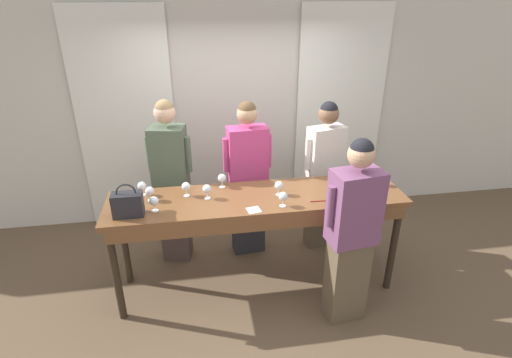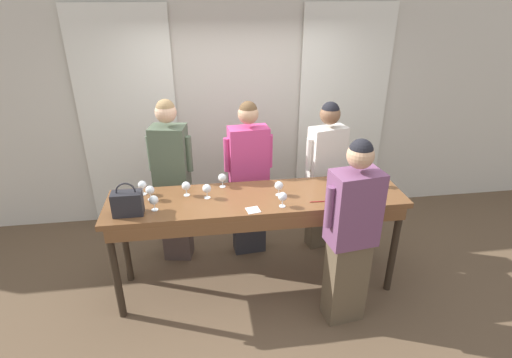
{
  "view_description": "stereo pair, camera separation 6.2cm",
  "coord_description": "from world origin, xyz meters",
  "px_view_note": "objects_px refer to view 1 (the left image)",
  "views": [
    {
      "loc": [
        -0.54,
        -3.28,
        2.81
      ],
      "look_at": [
        0.0,
        0.07,
        1.19
      ],
      "focal_mm": 28.0,
      "sensor_mm": 36.0,
      "label": 1
    },
    {
      "loc": [
        -0.48,
        -3.29,
        2.81
      ],
      "look_at": [
        0.0,
        0.07,
        1.19
      ],
      "focal_mm": 28.0,
      "sensor_mm": 36.0,
      "label": 2
    }
  ],
  "objects_px": {
    "wine_glass_front_mid": "(332,178)",
    "wine_glass_front_right": "(207,189)",
    "guest_olive_jacket": "(172,182)",
    "tasting_bar": "(258,208)",
    "wine_glass_back_left": "(150,191)",
    "handbag": "(128,204)",
    "guest_cream_sweater": "(324,173)",
    "wine_glass_center_left": "(222,178)",
    "guest_pink_top": "(248,178)",
    "host_pouring": "(352,233)",
    "wine_glass_back_mid": "(154,201)",
    "wine_bottle": "(366,174)",
    "wine_glass_center_mid": "(279,186)",
    "wine_glass_center_right": "(186,187)",
    "wine_glass_back_right": "(283,197)",
    "wine_glass_front_left": "(142,186)"
  },
  "relations": [
    {
      "from": "wine_bottle",
      "to": "wine_glass_back_right",
      "type": "xyz_separation_m",
      "value": [
        -0.91,
        -0.31,
        -0.02
      ]
    },
    {
      "from": "guest_cream_sweater",
      "to": "wine_glass_front_right",
      "type": "bearing_deg",
      "value": -155.92
    },
    {
      "from": "guest_olive_jacket",
      "to": "guest_pink_top",
      "type": "xyz_separation_m",
      "value": [
        0.82,
        -0.0,
        -0.03
      ]
    },
    {
      "from": "guest_cream_sweater",
      "to": "guest_pink_top",
      "type": "bearing_deg",
      "value": -180.0
    },
    {
      "from": "wine_glass_front_mid",
      "to": "guest_olive_jacket",
      "type": "relative_size",
      "value": 0.08
    },
    {
      "from": "wine_glass_front_mid",
      "to": "guest_cream_sweater",
      "type": "xyz_separation_m",
      "value": [
        0.11,
        0.55,
        -0.21
      ]
    },
    {
      "from": "guest_cream_sweater",
      "to": "host_pouring",
      "type": "xyz_separation_m",
      "value": [
        -0.14,
        -1.19,
        -0.02
      ]
    },
    {
      "from": "wine_glass_front_right",
      "to": "wine_glass_center_left",
      "type": "height_order",
      "value": "same"
    },
    {
      "from": "handbag",
      "to": "wine_glass_center_mid",
      "type": "bearing_deg",
      "value": 7.07
    },
    {
      "from": "wine_glass_center_left",
      "to": "wine_glass_center_mid",
      "type": "distance_m",
      "value": 0.57
    },
    {
      "from": "wine_glass_front_mid",
      "to": "guest_olive_jacket",
      "type": "height_order",
      "value": "guest_olive_jacket"
    },
    {
      "from": "wine_bottle",
      "to": "wine_glass_center_left",
      "type": "bearing_deg",
      "value": 173.33
    },
    {
      "from": "wine_glass_center_right",
      "to": "guest_olive_jacket",
      "type": "height_order",
      "value": "guest_olive_jacket"
    },
    {
      "from": "wine_glass_front_mid",
      "to": "wine_glass_back_mid",
      "type": "relative_size",
      "value": 1.0
    },
    {
      "from": "wine_glass_center_left",
      "to": "wine_glass_back_right",
      "type": "height_order",
      "value": "same"
    },
    {
      "from": "wine_glass_back_left",
      "to": "guest_olive_jacket",
      "type": "xyz_separation_m",
      "value": [
        0.16,
        0.56,
        -0.18
      ]
    },
    {
      "from": "wine_bottle",
      "to": "wine_glass_back_mid",
      "type": "height_order",
      "value": "wine_bottle"
    },
    {
      "from": "tasting_bar",
      "to": "wine_glass_back_mid",
      "type": "xyz_separation_m",
      "value": [
        -0.93,
        -0.1,
        0.21
      ]
    },
    {
      "from": "wine_glass_center_left",
      "to": "guest_pink_top",
      "type": "xyz_separation_m",
      "value": [
        0.31,
        0.38,
        -0.2
      ]
    },
    {
      "from": "wine_glass_center_mid",
      "to": "guest_pink_top",
      "type": "xyz_separation_m",
      "value": [
        -0.21,
        0.63,
        -0.2
      ]
    },
    {
      "from": "wine_glass_center_left",
      "to": "wine_glass_center_right",
      "type": "relative_size",
      "value": 1.0
    },
    {
      "from": "wine_glass_back_mid",
      "to": "guest_cream_sweater",
      "type": "bearing_deg",
      "value": 22.77
    },
    {
      "from": "wine_bottle",
      "to": "guest_cream_sweater",
      "type": "distance_m",
      "value": 0.64
    },
    {
      "from": "wine_glass_back_mid",
      "to": "wine_bottle",
      "type": "bearing_deg",
      "value": 5.83
    },
    {
      "from": "guest_pink_top",
      "to": "host_pouring",
      "type": "bearing_deg",
      "value": -58.28
    },
    {
      "from": "wine_glass_back_left",
      "to": "wine_glass_back_right",
      "type": "relative_size",
      "value": 1.0
    },
    {
      "from": "wine_bottle",
      "to": "wine_glass_back_right",
      "type": "height_order",
      "value": "wine_bottle"
    },
    {
      "from": "guest_olive_jacket",
      "to": "guest_pink_top",
      "type": "relative_size",
      "value": 1.03
    },
    {
      "from": "guest_olive_jacket",
      "to": "guest_cream_sweater",
      "type": "bearing_deg",
      "value": 0.0
    },
    {
      "from": "guest_pink_top",
      "to": "host_pouring",
      "type": "height_order",
      "value": "guest_pink_top"
    },
    {
      "from": "wine_bottle",
      "to": "wine_glass_back_left",
      "type": "height_order",
      "value": "wine_bottle"
    },
    {
      "from": "host_pouring",
      "to": "wine_glass_front_mid",
      "type": "bearing_deg",
      "value": 87.53
    },
    {
      "from": "handbag",
      "to": "wine_glass_back_left",
      "type": "distance_m",
      "value": 0.3
    },
    {
      "from": "host_pouring",
      "to": "wine_glass_center_right",
      "type": "bearing_deg",
      "value": 154.18
    },
    {
      "from": "guest_olive_jacket",
      "to": "guest_cream_sweater",
      "type": "xyz_separation_m",
      "value": [
        1.69,
        0.0,
        -0.03
      ]
    },
    {
      "from": "wine_glass_front_left",
      "to": "host_pouring",
      "type": "xyz_separation_m",
      "value": [
        1.8,
        -0.75,
        -0.23
      ]
    },
    {
      "from": "wine_glass_front_mid",
      "to": "wine_glass_center_mid",
      "type": "relative_size",
      "value": 1.0
    },
    {
      "from": "wine_glass_front_right",
      "to": "handbag",
      "type": "bearing_deg",
      "value": -163.42
    },
    {
      "from": "wine_glass_back_right",
      "to": "guest_olive_jacket",
      "type": "bearing_deg",
      "value": 140.04
    },
    {
      "from": "wine_glass_center_mid",
      "to": "guest_pink_top",
      "type": "bearing_deg",
      "value": 108.24
    },
    {
      "from": "wine_glass_back_mid",
      "to": "host_pouring",
      "type": "distance_m",
      "value": 1.74
    },
    {
      "from": "wine_glass_front_mid",
      "to": "wine_glass_front_right",
      "type": "distance_m",
      "value": 1.23
    },
    {
      "from": "wine_glass_front_left",
      "to": "guest_olive_jacket",
      "type": "xyz_separation_m",
      "value": [
        0.25,
        0.44,
        -0.18
      ]
    },
    {
      "from": "wine_glass_center_mid",
      "to": "wine_bottle",
      "type": "bearing_deg",
      "value": 5.31
    },
    {
      "from": "guest_pink_top",
      "to": "host_pouring",
      "type": "xyz_separation_m",
      "value": [
        0.73,
        -1.19,
        -0.02
      ]
    },
    {
      "from": "wine_glass_back_left",
      "to": "guest_pink_top",
      "type": "xyz_separation_m",
      "value": [
        0.99,
        0.56,
        -0.21
      ]
    },
    {
      "from": "handbag",
      "to": "guest_pink_top",
      "type": "height_order",
      "value": "guest_pink_top"
    },
    {
      "from": "wine_glass_front_left",
      "to": "wine_glass_front_mid",
      "type": "height_order",
      "value": "same"
    },
    {
      "from": "tasting_bar",
      "to": "wine_glass_front_mid",
      "type": "height_order",
      "value": "wine_glass_front_mid"
    },
    {
      "from": "wine_glass_back_mid",
      "to": "guest_olive_jacket",
      "type": "height_order",
      "value": "guest_olive_jacket"
    }
  ]
}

